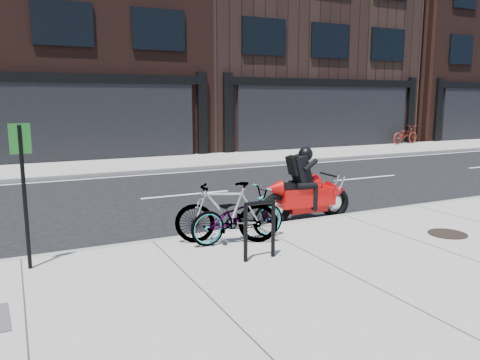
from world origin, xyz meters
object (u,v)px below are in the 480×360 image
motorcycle (310,191)px  sign_post (24,184)px  manhole_cover (447,234)px  bicycle_rear (226,213)px  bicycle_far (405,135)px  bike_rack (260,225)px  bicycle_front (238,215)px

motorcycle → sign_post: (-5.30, -0.87, 0.71)m
motorcycle → manhole_cover: motorcycle is taller
bicycle_rear → sign_post: sign_post is taller
motorcycle → bicycle_far: motorcycle is taller
bike_rack → bicycle_far: bicycle_far is taller
bicycle_front → bicycle_far: 19.30m
bicycle_rear → motorcycle: bearing=137.9°
bicycle_far → sign_post: 21.87m
bike_rack → sign_post: size_ratio=0.44×
sign_post → bicycle_rear: bearing=-8.4°
manhole_cover → sign_post: size_ratio=0.33×
bicycle_front → motorcycle: motorcycle is taller
bike_rack → sign_post: 3.33m
bicycle_front → bike_rack: bearing=171.4°
bike_rack → motorcycle: size_ratio=0.43×
sign_post → motorcycle: bearing=3.4°
bicycle_rear → bicycle_front: bearing=114.8°
bicycle_front → motorcycle: 2.34m
sign_post → bicycle_front: bearing=-8.2°
bicycle_rear → manhole_cover: (3.69, -1.26, -0.50)m
bike_rack → manhole_cover: 3.63m
bicycle_front → bicycle_rear: bearing=88.0°
bicycle_far → bicycle_rear: bearing=119.1°
bike_rack → bicycle_rear: 0.95m
bike_rack → bicycle_far: (15.53, 12.54, -0.03)m
bicycle_rear → motorcycle: motorcycle is taller
manhole_cover → sign_post: sign_post is taller
bike_rack → bicycle_front: size_ratio=0.52×
bicycle_far → bike_rack: bearing=121.5°
bike_rack → bicycle_rear: size_ratio=0.52×
bike_rack → bicycle_rear: bearing=96.4°
bike_rack → motorcycle: 2.96m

